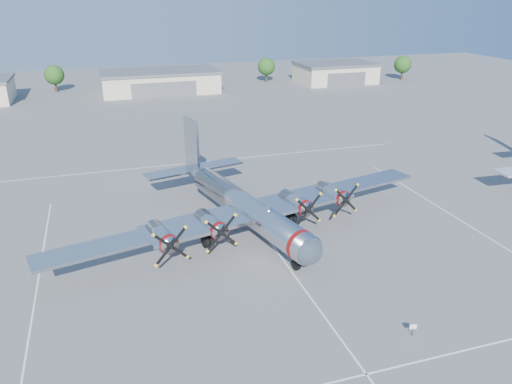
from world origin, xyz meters
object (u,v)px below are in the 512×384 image
object	(u,v)px
tree_west	(54,75)
tree_east	(266,67)
hangar_east	(335,72)
hangar_center	(160,81)
info_placard	(413,328)
main_bomber_b29	(242,228)
tree_far_east	(403,65)

from	to	relation	value
tree_west	tree_east	distance (m)	55.04
hangar_east	tree_east	distance (m)	19.04
hangar_center	hangar_east	bearing A→B (deg)	0.00
hangar_center	tree_east	xyz separation A→B (m)	(30.00, 6.04, 1.51)
hangar_east	tree_east	xyz separation A→B (m)	(-18.00, 6.04, 1.51)
info_placard	hangar_center	bearing A→B (deg)	107.91
hangar_center	tree_west	distance (m)	26.30
tree_east	info_placard	world-z (taller)	tree_east
hangar_center	info_placard	size ratio (longest dim) A/B	28.37
hangar_east	tree_west	bearing A→B (deg)	173.72
tree_east	main_bomber_b29	xyz separation A→B (m)	(-31.84, -86.28, -4.22)
tree_far_east	main_bomber_b29	distance (m)	104.99
main_bomber_b29	info_placard	distance (m)	22.33
tree_west	info_placard	size ratio (longest dim) A/B	6.59
main_bomber_b29	hangar_east	bearing A→B (deg)	44.66
tree_west	tree_far_east	distance (m)	93.54
hangar_east	tree_west	size ratio (longest dim) A/B	3.10
tree_west	tree_east	world-z (taller)	same
tree_west	main_bomber_b29	size ratio (longest dim) A/B	0.16
tree_far_east	hangar_center	bearing A→B (deg)	178.35
tree_west	main_bomber_b29	bearing A→B (deg)	-75.30
hangar_center	info_placard	bearing A→B (deg)	-87.04
info_placard	tree_far_east	bearing A→B (deg)	72.70
hangar_east	info_placard	world-z (taller)	hangar_east
hangar_center	tree_west	xyz separation A→B (m)	(-25.00, 8.04, 1.51)
info_placard	tree_east	bearing A→B (deg)	91.97
hangar_center	tree_far_east	bearing A→B (deg)	-1.65
tree_east	tree_far_east	distance (m)	38.83
hangar_east	hangar_center	bearing A→B (deg)	-180.00
hangar_east	tree_west	xyz separation A→B (m)	(-73.00, 8.04, 1.51)
hangar_east	main_bomber_b29	world-z (taller)	hangar_east
tree_east	main_bomber_b29	bearing A→B (deg)	-110.26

